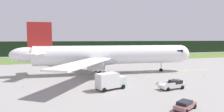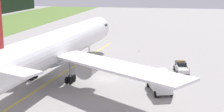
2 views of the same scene
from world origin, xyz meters
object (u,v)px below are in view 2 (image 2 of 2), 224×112
airliner (56,47)px  apron_cone (155,70)px  catering_truck (160,81)px  ops_pickup_truck (181,67)px

airliner → apron_cone: airliner is taller
catering_truck → apron_cone: catering_truck is taller
ops_pickup_truck → airliner: bearing=109.8°
ops_pickup_truck → catering_truck: 12.77m
airliner → apron_cone: 18.72m
ops_pickup_truck → apron_cone: bearing=100.0°
catering_truck → airliner: bearing=75.8°
airliner → apron_cone: (6.89, -16.67, -5.00)m
airliner → ops_pickup_truck: bearing=-70.2°
airliner → apron_cone: size_ratio=75.22×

